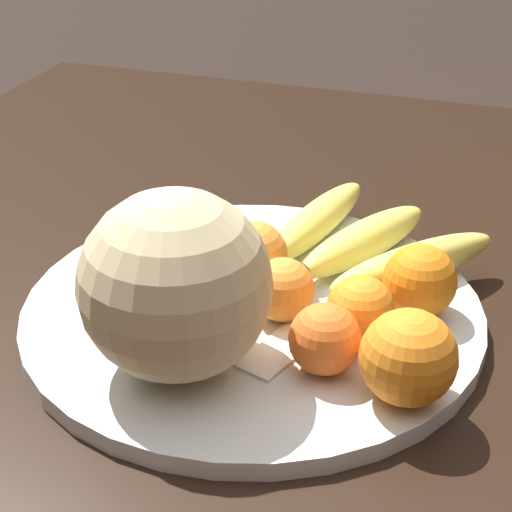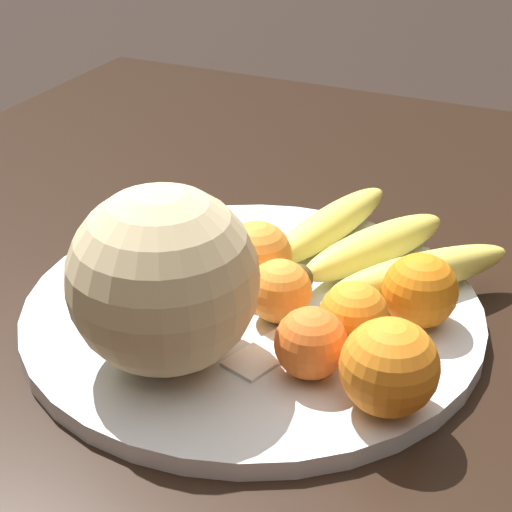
{
  "view_description": "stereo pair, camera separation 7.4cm",
  "coord_description": "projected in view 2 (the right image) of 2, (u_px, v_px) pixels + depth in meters",
  "views": [
    {
      "loc": [
        -0.65,
        -0.21,
        1.19
      ],
      "look_at": [
        -0.04,
        -0.0,
        0.83
      ],
      "focal_mm": 60.0,
      "sensor_mm": 36.0,
      "label": 1
    },
    {
      "loc": [
        -0.63,
        -0.28,
        1.19
      ],
      "look_at": [
        -0.04,
        -0.0,
        0.83
      ],
      "focal_mm": 60.0,
      "sensor_mm": 36.0,
      "label": 2
    }
  ],
  "objects": [
    {
      "name": "kitchen_table",
      "position": [
        270.0,
        379.0,
        0.85
      ],
      "size": [
        1.25,
        1.15,
        0.76
      ],
      "color": "black",
      "rests_on": "ground_plane"
    },
    {
      "name": "orange_front_left",
      "position": [
        354.0,
        316.0,
        0.7
      ],
      "size": [
        0.06,
        0.06,
        0.06
      ],
      "color": "orange",
      "rests_on": "fruit_bowl"
    },
    {
      "name": "banana_bunch",
      "position": [
        371.0,
        247.0,
        0.82
      ],
      "size": [
        0.24,
        0.22,
        0.04
      ],
      "rotation": [
        0.0,
        0.0,
        5.82
      ],
      "color": "#473819",
      "rests_on": "fruit_bowl"
    },
    {
      "name": "orange_front_right",
      "position": [
        389.0,
        367.0,
        0.62
      ],
      "size": [
        0.07,
        0.07,
        0.07
      ],
      "color": "orange",
      "rests_on": "fruit_bowl"
    },
    {
      "name": "orange_back_right",
      "position": [
        257.0,
        256.0,
        0.78
      ],
      "size": [
        0.06,
        0.06,
        0.06
      ],
      "color": "orange",
      "rests_on": "fruit_bowl"
    },
    {
      "name": "orange_mid_center",
      "position": [
        280.0,
        291.0,
        0.73
      ],
      "size": [
        0.06,
        0.06,
        0.06
      ],
      "color": "orange",
      "rests_on": "fruit_bowl"
    },
    {
      "name": "fruit_bowl",
      "position": [
        256.0,
        312.0,
        0.77
      ],
      "size": [
        0.41,
        0.41,
        0.02
      ],
      "color": "silver",
      "rests_on": "kitchen_table"
    },
    {
      "name": "produce_tag",
      "position": [
        271.0,
        350.0,
        0.7
      ],
      "size": [
        0.09,
        0.06,
        0.0
      ],
      "rotation": [
        0.0,
        0.0,
        -0.31
      ],
      "color": "white",
      "rests_on": "fruit_bowl"
    },
    {
      "name": "orange_top_small",
      "position": [
        311.0,
        343.0,
        0.66
      ],
      "size": [
        0.06,
        0.06,
        0.06
      ],
      "color": "orange",
      "rests_on": "fruit_bowl"
    },
    {
      "name": "orange_back_left",
      "position": [
        420.0,
        291.0,
        0.72
      ],
      "size": [
        0.06,
        0.06,
        0.06
      ],
      "color": "orange",
      "rests_on": "fruit_bowl"
    },
    {
      "name": "melon",
      "position": [
        163.0,
        280.0,
        0.66
      ],
      "size": [
        0.15,
        0.15,
        0.15
      ],
      "color": "#C6B284",
      "rests_on": "fruit_bowl"
    }
  ]
}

